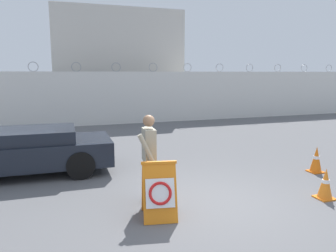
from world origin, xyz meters
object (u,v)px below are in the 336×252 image
object	(u,v)px
traffic_cone_far	(325,184)
traffic_cone_mid	(316,160)
security_guard	(149,154)
parked_car_front_coupe	(26,151)
barricade_sign	(159,190)

from	to	relation	value
traffic_cone_far	traffic_cone_mid	bearing A→B (deg)	52.28
security_guard	parked_car_front_coupe	bearing A→B (deg)	-134.12
traffic_cone_far	parked_car_front_coupe	distance (m)	7.24
barricade_sign	security_guard	world-z (taller)	security_guard
barricade_sign	traffic_cone_far	xyz separation A→B (m)	(3.59, -0.25, -0.20)
traffic_cone_far	barricade_sign	bearing A→B (deg)	175.95
barricade_sign	parked_car_front_coupe	world-z (taller)	parked_car_front_coupe
parked_car_front_coupe	traffic_cone_mid	bearing A→B (deg)	163.57
traffic_cone_far	parked_car_front_coupe	world-z (taller)	parked_car_front_coupe
security_guard	parked_car_front_coupe	size ratio (longest dim) A/B	0.41
parked_car_front_coupe	barricade_sign	bearing A→B (deg)	125.89
barricade_sign	security_guard	distance (m)	0.90
barricade_sign	traffic_cone_far	bearing A→B (deg)	6.62
security_guard	traffic_cone_far	distance (m)	3.78
barricade_sign	security_guard	size ratio (longest dim) A/B	0.58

